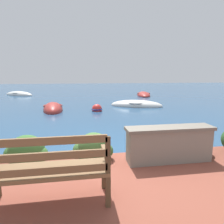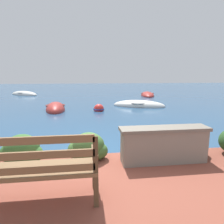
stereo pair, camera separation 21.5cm
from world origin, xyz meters
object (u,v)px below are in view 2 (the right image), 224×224
Objects in this scene: rowboat_nearest at (55,109)px; mooring_buoy at (99,109)px; rowboat_far at (147,95)px; park_bench at (38,167)px; rowboat_outer at (24,94)px; rowboat_mid at (139,105)px.

rowboat_nearest reaches higher than mooring_buoy.
rowboat_nearest reaches higher than rowboat_far.
rowboat_nearest is 4.26× the size of mooring_buoy.
park_bench is 17.53m from rowboat_outer.
park_bench is 8.29m from rowboat_nearest.
park_bench reaches higher than rowboat_nearest.
rowboat_mid is 11.73m from rowboat_outer.
rowboat_nearest reaches higher than rowboat_mid.
rowboat_nearest is 9.55m from rowboat_far.
rowboat_mid is 6.23m from rowboat_far.
rowboat_mid reaches higher than mooring_buoy.
park_bench is 0.46× the size of rowboat_far.
rowboat_outer is at bearing 18.22° from rowboat_nearest.
rowboat_mid is at bearing 69.24° from park_bench.
mooring_buoy is (-2.44, -1.18, 0.03)m from rowboat_mid.
rowboat_outer is at bearing 108.32° from park_bench.
park_bench reaches higher than rowboat_far.
rowboat_outer is at bearing 124.58° from mooring_buoy.
rowboat_nearest is at bearing -148.09° from rowboat_mid.
mooring_buoy is at bearing -108.71° from rowboat_nearest.
rowboat_nearest is at bearing 151.00° from rowboat_outer.
rowboat_nearest is 0.75× the size of rowboat_mid.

